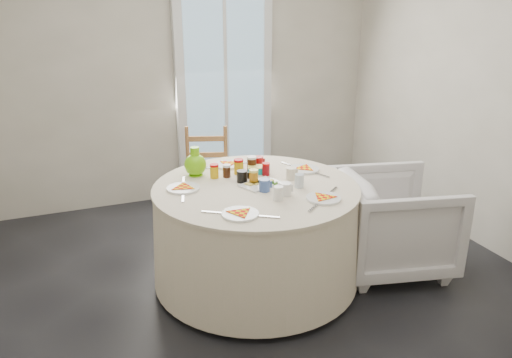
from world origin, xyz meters
name	(u,v)px	position (x,y,z in m)	size (l,w,h in m)	color
floor	(261,290)	(0.00, 0.00, 0.00)	(4.00, 4.00, 0.00)	black
wall_back	(184,71)	(0.00, 2.00, 1.30)	(4.00, 0.02, 2.60)	#BCB5A3
wall_right	(502,91)	(2.00, 0.00, 1.30)	(0.02, 4.00, 2.60)	#BCB5A3
glass_door	(225,94)	(0.40, 1.95, 1.05)	(1.00, 0.08, 2.10)	silver
table	(256,235)	(0.02, 0.14, 0.38)	(1.47, 1.47, 0.75)	beige
wooden_chair	(207,177)	(-0.03, 1.20, 0.47)	(0.40, 0.38, 0.90)	#9E7D41
armchair	(393,221)	(1.06, -0.05, 0.39)	(0.80, 0.75, 0.82)	silver
place_settings	(256,183)	(0.02, 0.14, 0.77)	(1.22, 1.22, 0.02)	white
jar_cluster	(239,167)	(-0.02, 0.36, 0.82)	(0.42, 0.21, 0.12)	#873810
butter_tub	(257,168)	(0.13, 0.39, 0.79)	(0.14, 0.10, 0.05)	#04A4A5
green_pitcher	(195,159)	(-0.31, 0.51, 0.87)	(0.16, 0.16, 0.21)	#6EC70C
cheese_platter	(260,182)	(0.06, 0.15, 0.77)	(0.27, 0.18, 0.04)	white
mugs_glasses	(272,176)	(0.14, 0.13, 0.81)	(0.56, 0.56, 0.10)	#A2A2A2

